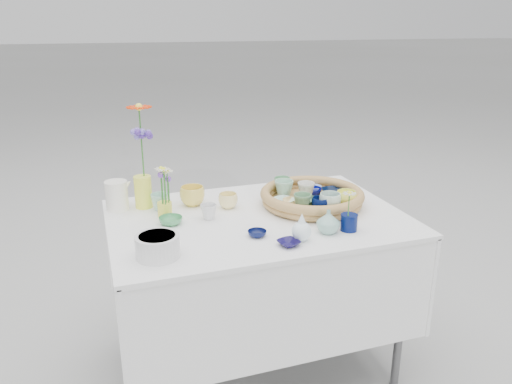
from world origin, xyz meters
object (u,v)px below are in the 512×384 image
object	(u,v)px
wicker_tray	(312,197)
tall_vase_yellow	(143,192)
display_table	(257,363)
bud_vase_seafoam	(328,221)

from	to	relation	value
wicker_tray	tall_vase_yellow	xyz separation A→B (m)	(-0.73, 0.22, 0.03)
display_table	wicker_tray	world-z (taller)	wicker_tray
display_table	tall_vase_yellow	bearing A→B (deg)	148.75
tall_vase_yellow	bud_vase_seafoam	bearing A→B (deg)	-38.82
bud_vase_seafoam	tall_vase_yellow	bearing A→B (deg)	141.18
wicker_tray	tall_vase_yellow	distance (m)	0.77
wicker_tray	tall_vase_yellow	bearing A→B (deg)	162.98
display_table	tall_vase_yellow	xyz separation A→B (m)	(-0.45, 0.27, 0.84)
display_table	tall_vase_yellow	size ratio (longest dim) A/B	8.61
wicker_tray	bud_vase_seafoam	world-z (taller)	bud_vase_seafoam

